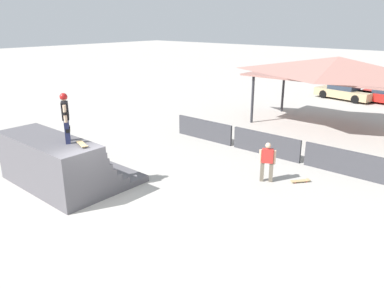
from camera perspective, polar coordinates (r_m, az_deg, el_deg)
The scene contains 9 objects.
ground_plane at distance 13.06m, azimuth -12.67°, elevation -9.69°, with size 160.00×160.00×0.00m, color #ADA8A0.
quarter_pipe_ramp at distance 15.14m, azimuth -19.63°, elevation -2.87°, with size 4.75×3.61×1.94m.
skater_on_deck at distance 13.68m, azimuth -18.73°, elevation 4.30°, with size 0.71×0.54×1.75m.
skateboard_on_deck at distance 13.38m, azimuth -16.41°, elevation 0.00°, with size 0.84×0.44×0.09m.
bystander_walking at distance 14.79m, azimuth 11.40°, elevation -2.42°, with size 0.60×0.41×1.59m.
skateboard_on_ground at distance 15.34m, azimuth 16.27°, elevation -5.39°, with size 0.64×0.74×0.09m.
barrier_fence at distance 17.87m, azimuth 11.17°, elevation 0.00°, with size 10.90×0.12×1.05m.
pavilion_shelter at distance 22.93m, azimuth 21.30°, elevation 10.73°, with size 9.94×4.62×4.13m.
parked_car_tan at distance 32.57m, azimuth 22.19°, elevation 7.37°, with size 4.72×2.49×1.27m.
Camera 1 is at (9.46, -6.68, 6.03)m, focal length 35.00 mm.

